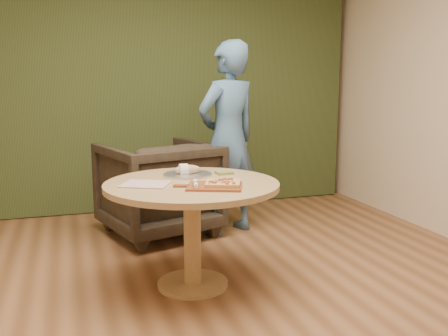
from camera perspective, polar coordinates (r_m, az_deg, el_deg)
The scene contains 12 objects.
room_shell at distance 2.77m, azimuth -0.52°, elevation 9.21°, with size 5.04×6.04×2.84m.
curtain at distance 5.60m, azimuth -9.37°, elevation 9.49°, with size 4.80×0.14×2.78m, color #2C3A1A.
pedestal_table at distance 3.45m, azimuth -3.68°, elevation -3.92°, with size 1.20×1.20×0.75m.
pizza_paddle at distance 3.25m, azimuth -1.26°, elevation -2.11°, with size 0.47×0.39×0.01m.
flatbread_pizza at distance 3.25m, azimuth -0.12°, elevation -1.73°, with size 0.28×0.28×0.04m.
cutlery_roll at distance 3.22m, azimuth -3.26°, elevation -1.80°, with size 0.07×0.20×0.03m.
newspaper at distance 3.36m, azimuth -8.93°, elevation -1.84°, with size 0.30×0.25×0.01m, color silver.
serving_tray at distance 3.66m, azimuth -4.18°, elevation -0.75°, with size 0.36×0.36×0.02m.
bread_roll at distance 3.65m, azimuth -4.32°, elevation -0.20°, with size 0.19×0.09×0.09m.
green_packet at distance 3.71m, azimuth 0.02°, elevation -0.54°, with size 0.12×0.10×0.02m, color #57632C.
armchair at distance 4.70m, azimuth -7.52°, elevation -1.75°, with size 0.95×0.89×0.97m, color black.
person_standing at distance 4.65m, azimuth 0.46°, elevation 3.36°, with size 0.66×0.43×1.80m, color #42678C.
Camera 1 is at (-0.81, -2.64, 1.44)m, focal length 40.00 mm.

